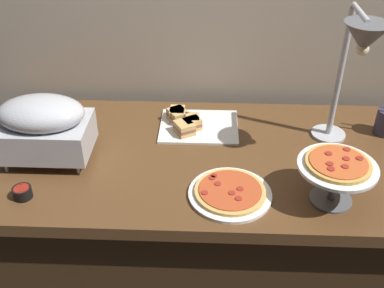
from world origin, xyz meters
name	(u,v)px	position (x,y,z in m)	size (l,w,h in m)	color
ground_plane	(205,282)	(0.00, 0.00, 0.00)	(8.00, 8.00, 0.00)	#38332D
back_wall	(212,4)	(0.00, 0.50, 1.20)	(4.40, 0.04, 2.40)	tan
buffet_table	(207,224)	(0.00, 0.00, 0.39)	(1.90, 0.84, 0.76)	brown
chafing_dish	(44,126)	(-0.61, -0.05, 0.91)	(0.34, 0.23, 0.26)	#B7BABF
heat_lamp	(359,51)	(0.50, 0.01, 1.20)	(0.15, 0.33, 0.56)	#B7BABF
pizza_plate_front	(231,193)	(0.08, -0.24, 0.77)	(0.29, 0.29, 0.03)	white
pizza_plate_center	(338,169)	(0.43, -0.25, 0.89)	(0.26, 0.26, 0.17)	#595B60
sandwich_platter	(191,123)	(-0.08, 0.20, 0.78)	(0.33, 0.27, 0.06)	white
sauce_cup_near	(23,192)	(-0.64, -0.28, 0.78)	(0.07, 0.07, 0.04)	black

